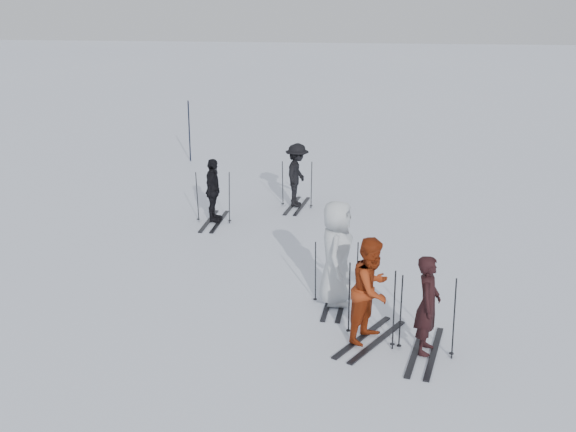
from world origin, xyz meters
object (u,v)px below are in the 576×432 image
object	(u,v)px
skier_near_dark	(428,306)
piste_marker	(189,131)
skier_uphill_left	(213,191)
skier_red	(372,291)
skier_uphill_far	(297,176)
skier_grey	(337,254)

from	to	relation	value
skier_near_dark	piste_marker	bearing A→B (deg)	40.56
skier_uphill_left	skier_near_dark	bearing A→B (deg)	-140.98
skier_red	skier_uphill_left	distance (m)	6.84
skier_near_dark	piste_marker	world-z (taller)	piste_marker
skier_uphill_far	piste_marker	bearing A→B (deg)	47.65
skier_uphill_left	piste_marker	bearing A→B (deg)	20.25
skier_uphill_left	piste_marker	xyz separation A→B (m)	(-2.14, 6.11, 0.22)
skier_uphill_left	skier_uphill_far	xyz separation A→B (m)	(1.85, 1.51, 0.05)
skier_near_dark	piste_marker	distance (m)	13.88
skier_red	skier_uphill_far	bearing A→B (deg)	43.88
skier_near_dark	skier_uphill_left	xyz separation A→B (m)	(-4.68, 5.98, -0.02)
skier_uphill_left	piste_marker	size ratio (longest dim) A/B	0.78
skier_uphill_left	skier_uphill_far	world-z (taller)	skier_uphill_far
skier_uphill_left	skier_uphill_far	size ratio (longest dim) A/B	0.94
skier_uphill_far	piste_marker	distance (m)	6.09
skier_near_dark	skier_uphill_far	xyz separation A→B (m)	(-2.83, 7.49, 0.02)
skier_uphill_far	skier_grey	bearing A→B (deg)	-160.30
skier_near_dark	piste_marker	xyz separation A→B (m)	(-6.81, 12.09, 0.19)
piste_marker	skier_uphill_left	bearing A→B (deg)	-70.73
skier_near_dark	skier_uphill_left	distance (m)	7.59
piste_marker	skier_near_dark	bearing A→B (deg)	-60.60
skier_red	piste_marker	world-z (taller)	piste_marker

